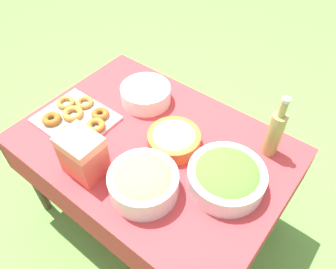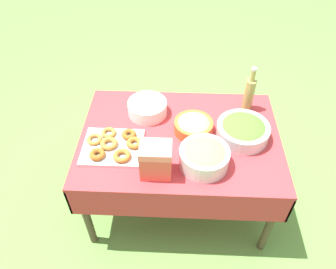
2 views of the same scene
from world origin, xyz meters
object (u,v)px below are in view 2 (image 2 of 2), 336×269
at_px(pasta_bowl, 194,125).
at_px(donut_platter, 113,145).
at_px(olive_oil_bottle, 249,93).
at_px(fruit_bowl, 204,156).
at_px(cooler_box, 156,160).
at_px(plate_stack, 147,108).
at_px(salad_bowl, 243,130).

xyz_separation_m(pasta_bowl, donut_platter, (-0.50, -0.18, -0.03)).
bearing_deg(pasta_bowl, olive_oil_bottle, 33.08).
bearing_deg(donut_platter, olive_oil_bottle, 25.72).
xyz_separation_m(fruit_bowl, cooler_box, (-0.28, -0.07, 0.04)).
bearing_deg(pasta_bowl, donut_platter, -160.56).
distance_m(pasta_bowl, olive_oil_bottle, 0.46).
bearing_deg(cooler_box, donut_platter, 146.78).
height_order(donut_platter, fruit_bowl, fruit_bowl).
xyz_separation_m(olive_oil_bottle, cooler_box, (-0.60, -0.61, -0.02)).
height_order(plate_stack, fruit_bowl, fruit_bowl).
xyz_separation_m(pasta_bowl, olive_oil_bottle, (0.38, 0.25, 0.08)).
distance_m(salad_bowl, donut_platter, 0.82).
height_order(salad_bowl, plate_stack, salad_bowl).
bearing_deg(olive_oil_bottle, fruit_bowl, -121.04).
relative_size(plate_stack, fruit_bowl, 0.91).
distance_m(olive_oil_bottle, fruit_bowl, 0.62).
bearing_deg(donut_platter, plate_stack, 61.47).
relative_size(donut_platter, olive_oil_bottle, 1.17).
bearing_deg(cooler_box, pasta_bowl, 58.74).
xyz_separation_m(donut_platter, plate_stack, (0.18, 0.34, 0.03)).
bearing_deg(pasta_bowl, salad_bowl, -7.91).
height_order(donut_platter, cooler_box, cooler_box).
bearing_deg(fruit_bowl, cooler_box, -165.00).
bearing_deg(plate_stack, pasta_bowl, -27.21).
distance_m(pasta_bowl, fruit_bowl, 0.29).
bearing_deg(cooler_box, plate_stack, 100.49).
distance_m(salad_bowl, olive_oil_bottle, 0.30).
bearing_deg(pasta_bowl, fruit_bowl, -78.59).
height_order(pasta_bowl, plate_stack, same).
distance_m(pasta_bowl, donut_platter, 0.53).
distance_m(donut_platter, olive_oil_bottle, 0.98).
relative_size(plate_stack, cooler_box, 1.24).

